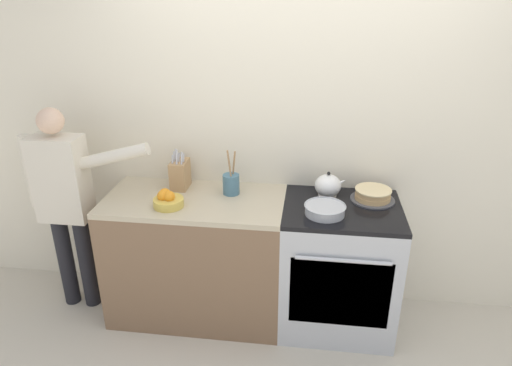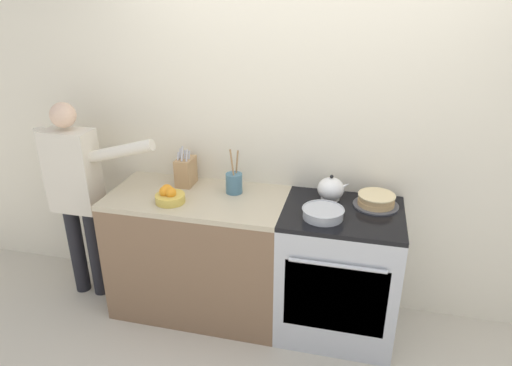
# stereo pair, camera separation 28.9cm
# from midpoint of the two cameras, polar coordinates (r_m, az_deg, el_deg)

# --- Properties ---
(ground_plane) EXTENTS (16.00, 16.00, 0.00)m
(ground_plane) POSITION_cam_midpoint_polar(r_m,az_deg,el_deg) (3.22, 6.24, -20.04)
(ground_plane) COLOR beige
(wall_back) EXTENTS (8.00, 0.04, 2.60)m
(wall_back) POSITION_cam_midpoint_polar(r_m,az_deg,el_deg) (3.11, 8.91, 6.24)
(wall_back) COLOR silver
(wall_back) RESTS_ON ground_plane
(counter_cabinet) EXTENTS (1.20, 0.62, 0.90)m
(counter_cabinet) POSITION_cam_midpoint_polar(r_m,az_deg,el_deg) (3.30, -4.54, -8.78)
(counter_cabinet) COLOR brown
(counter_cabinet) RESTS_ON ground_plane
(stove_range) EXTENTS (0.76, 0.65, 0.90)m
(stove_range) POSITION_cam_midpoint_polar(r_m,az_deg,el_deg) (3.17, 12.87, -10.84)
(stove_range) COLOR #B7BABF
(stove_range) RESTS_ON ground_plane
(layer_cake) EXTENTS (0.29, 0.29, 0.08)m
(layer_cake) POSITION_cam_midpoint_polar(r_m,az_deg,el_deg) (3.06, 17.45, -2.17)
(layer_cake) COLOR #4C4C51
(layer_cake) RESTS_ON stove_range
(tea_kettle) EXTENTS (0.22, 0.18, 0.17)m
(tea_kettle) POSITION_cam_midpoint_polar(r_m,az_deg,el_deg) (3.06, 12.06, -0.78)
(tea_kettle) COLOR white
(tea_kettle) RESTS_ON stove_range
(mixing_bowl) EXTENTS (0.26, 0.26, 0.06)m
(mixing_bowl) POSITION_cam_midpoint_polar(r_m,az_deg,el_deg) (2.83, 11.30, -3.76)
(mixing_bowl) COLOR #B7BABF
(mixing_bowl) RESTS_ON stove_range
(knife_block) EXTENTS (0.11, 0.17, 0.29)m
(knife_block) POSITION_cam_midpoint_polar(r_m,az_deg,el_deg) (3.23, -6.26, 1.44)
(knife_block) COLOR tan
(knife_block) RESTS_ON counter_cabinet
(utensil_crock) EXTENTS (0.11, 0.11, 0.32)m
(utensil_crock) POSITION_cam_midpoint_polar(r_m,az_deg,el_deg) (3.09, -0.08, -0.01)
(utensil_crock) COLOR #477084
(utensil_crock) RESTS_ON counter_cabinet
(fruit_bowl) EXTENTS (0.19, 0.19, 0.12)m
(fruit_bowl) POSITION_cam_midpoint_polar(r_m,az_deg,el_deg) (2.99, -8.11, -1.65)
(fruit_bowl) COLOR gold
(fruit_bowl) RESTS_ON counter_cabinet
(person_baker) EXTENTS (0.89, 0.20, 1.50)m
(person_baker) POSITION_cam_midpoint_polar(r_m,az_deg,el_deg) (3.43, -19.32, -0.56)
(person_baker) COLOR black
(person_baker) RESTS_ON ground_plane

